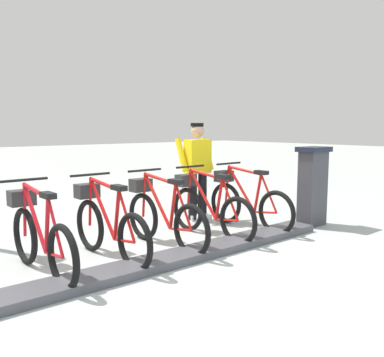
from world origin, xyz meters
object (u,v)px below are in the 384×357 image
at_px(bike_docked_0, 246,201).
at_px(bike_docked_1, 208,208).
at_px(payment_kiosk, 312,185).
at_px(bike_docked_4, 39,236).
at_px(bike_docked_2, 162,215).
at_px(worker_near_rack, 197,168).
at_px(bike_docked_3, 107,224).

height_order(bike_docked_0, bike_docked_1, same).
xyz_separation_m(payment_kiosk, bike_docked_4, (0.57, 4.21, -0.24)).
distance_m(payment_kiosk, bike_docked_1, 1.87).
bearing_deg(bike_docked_2, payment_kiosk, -102.50).
height_order(bike_docked_2, worker_near_rack, worker_near_rack).
xyz_separation_m(bike_docked_1, worker_near_rack, (0.92, -0.58, 0.48)).
relative_size(payment_kiosk, bike_docked_3, 0.74).
relative_size(bike_docked_2, worker_near_rack, 1.04).
xyz_separation_m(bike_docked_2, bike_docked_4, (0.00, 1.64, 0.00)).
xyz_separation_m(bike_docked_1, bike_docked_2, (0.00, 0.82, 0.00)).
bearing_deg(bike_docked_1, bike_docked_2, 90.00).
bearing_deg(worker_near_rack, bike_docked_4, 106.83).
distance_m(bike_docked_3, worker_near_rack, 2.45).
distance_m(bike_docked_4, worker_near_rack, 3.21).
relative_size(bike_docked_1, bike_docked_3, 1.00).
height_order(bike_docked_0, bike_docked_4, same).
relative_size(bike_docked_0, bike_docked_4, 1.00).
distance_m(bike_docked_0, bike_docked_1, 0.82).
distance_m(bike_docked_0, bike_docked_2, 1.64).
xyz_separation_m(bike_docked_1, bike_docked_4, (0.00, 2.45, 0.00)).
bearing_deg(bike_docked_3, bike_docked_4, 90.00).
relative_size(payment_kiosk, bike_docked_1, 0.74).
relative_size(payment_kiosk, bike_docked_0, 0.74).
bearing_deg(bike_docked_1, bike_docked_0, -90.00).
bearing_deg(payment_kiosk, bike_docked_3, 80.44).
height_order(payment_kiosk, bike_docked_0, payment_kiosk).
height_order(bike_docked_4, worker_near_rack, worker_near_rack).
xyz_separation_m(payment_kiosk, bike_docked_3, (0.57, 3.40, -0.24)).
distance_m(bike_docked_0, worker_near_rack, 1.06).
distance_m(bike_docked_0, bike_docked_3, 2.45).
xyz_separation_m(bike_docked_4, worker_near_rack, (0.92, -3.04, 0.48)).
bearing_deg(bike_docked_0, worker_near_rack, 14.22).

